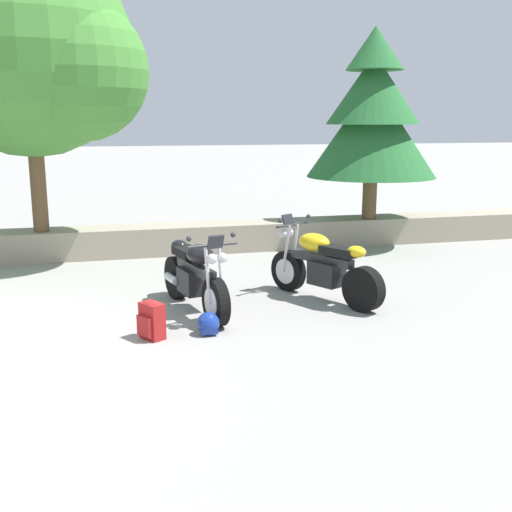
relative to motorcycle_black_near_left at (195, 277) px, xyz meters
name	(u,v)px	position (x,y,z in m)	size (l,w,h in m)	color
motorcycle_black_near_left	(195,277)	(0.00, 0.00, 0.00)	(0.82, 2.05, 1.18)	black
motorcycle_yellow_centre	(323,267)	(1.87, 0.09, 0.00)	(1.16, 1.90, 1.18)	black
rider_backpack	(152,319)	(-0.68, -0.96, -0.24)	(0.34, 0.35, 0.47)	#A31E1E
rider_helmet	(208,324)	(0.00, -0.98, -0.35)	(0.28, 0.28, 0.28)	navy
leafy_tree_mid_left	(39,55)	(-2.08, 3.71, 3.18)	(3.88, 3.69, 5.05)	brown
pine_tree_mid_right	(373,115)	(4.27, 3.77, 2.19)	(2.64, 2.64, 3.84)	brown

